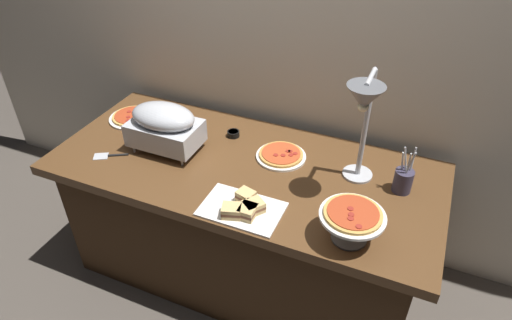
{
  "coord_description": "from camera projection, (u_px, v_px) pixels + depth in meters",
  "views": [
    {
      "loc": [
        0.75,
        -1.58,
        2.06
      ],
      "look_at": [
        0.07,
        0.0,
        0.81
      ],
      "focal_mm": 31.4,
      "sensor_mm": 36.0,
      "label": 1
    }
  ],
  "objects": [
    {
      "name": "chafing_dish",
      "position": [
        164.0,
        125.0,
        2.21
      ],
      "size": [
        0.35,
        0.22,
        0.25
      ],
      "color": "#B7BABF",
      "rests_on": "buffet_table"
    },
    {
      "name": "ground_plane",
      "position": [
        245.0,
        269.0,
        2.63
      ],
      "size": [
        8.0,
        8.0,
        0.0
      ],
      "primitive_type": "plane",
      "color": "#4C443D"
    },
    {
      "name": "sauce_cup_near",
      "position": [
        233.0,
        133.0,
        2.38
      ],
      "size": [
        0.07,
        0.07,
        0.03
      ],
      "color": "black",
      "rests_on": "buffet_table"
    },
    {
      "name": "pizza_plate_raised_stand",
      "position": [
        352.0,
        217.0,
        1.72
      ],
      "size": [
        0.26,
        0.26,
        0.15
      ],
      "color": "#595B60",
      "rests_on": "buffet_table"
    },
    {
      "name": "pizza_plate_front",
      "position": [
        133.0,
        117.0,
        2.52
      ],
      "size": [
        0.26,
        0.26,
        0.03
      ],
      "color": "white",
      "rests_on": "buffet_table"
    },
    {
      "name": "sandwich_platter",
      "position": [
        243.0,
        208.0,
        1.9
      ],
      "size": [
        0.35,
        0.23,
        0.06
      ],
      "color": "white",
      "rests_on": "buffet_table"
    },
    {
      "name": "serving_spatula",
      "position": [
        109.0,
        156.0,
        2.24
      ],
      "size": [
        0.16,
        0.11,
        0.01
      ],
      "color": "#B7BABF",
      "rests_on": "buffet_table"
    },
    {
      "name": "heat_lamp",
      "position": [
        364.0,
        108.0,
        1.77
      ],
      "size": [
        0.15,
        0.3,
        0.55
      ],
      "color": "#B7BABF",
      "rests_on": "buffet_table"
    },
    {
      "name": "utensil_holder",
      "position": [
        403.0,
        180.0,
        1.99
      ],
      "size": [
        0.08,
        0.08,
        0.23
      ],
      "color": "#383347",
      "rests_on": "buffet_table"
    },
    {
      "name": "back_wall",
      "position": [
        283.0,
        43.0,
        2.29
      ],
      "size": [
        4.4,
        0.04,
        2.4
      ],
      "primitive_type": "cube",
      "color": "beige",
      "rests_on": "ground_plane"
    },
    {
      "name": "buffet_table",
      "position": [
        244.0,
        221.0,
        2.4
      ],
      "size": [
        1.9,
        0.84,
        0.76
      ],
      "color": "brown",
      "rests_on": "ground_plane"
    },
    {
      "name": "pizza_plate_center",
      "position": [
        281.0,
        155.0,
        2.22
      ],
      "size": [
        0.25,
        0.25,
        0.03
      ],
      "color": "white",
      "rests_on": "buffet_table"
    }
  ]
}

